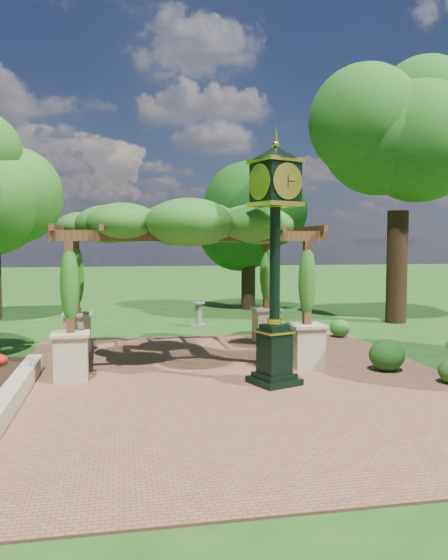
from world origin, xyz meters
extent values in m
plane|color=#1E4714|center=(0.00, 0.00, 0.00)|extent=(120.00, 120.00, 0.00)
cube|color=brown|center=(0.00, 1.00, 0.02)|extent=(10.00, 12.00, 0.04)
cube|color=#C6B793|center=(-4.60, 0.50, 0.20)|extent=(0.35, 5.00, 0.40)
cube|color=black|center=(0.76, 0.59, 0.11)|extent=(1.19, 1.19, 0.14)
cube|color=black|center=(0.76, 0.59, 0.73)|extent=(0.74, 0.74, 1.03)
cube|color=gold|center=(0.76, 0.59, 1.19)|extent=(0.83, 0.83, 0.05)
cylinder|color=black|center=(0.76, 0.59, 2.68)|extent=(0.30, 0.30, 2.64)
cube|color=black|center=(0.76, 0.59, 4.41)|extent=(1.04, 1.04, 0.80)
cylinder|color=silver|center=(0.91, 0.20, 4.41)|extent=(0.66, 0.28, 0.69)
cone|color=black|center=(0.76, 0.59, 5.04)|extent=(1.34, 1.34, 0.29)
sphere|color=gold|center=(0.76, 0.59, 5.21)|extent=(0.16, 0.16, 0.16)
cube|color=#BBAF8B|center=(-3.65, 1.79, 0.55)|extent=(0.76, 0.76, 1.01)
cube|color=#53341C|center=(-3.65, 1.79, 2.15)|extent=(0.19, 0.19, 2.09)
cube|color=#BBAF8B|center=(1.99, 1.99, 0.55)|extent=(0.76, 0.76, 1.01)
cube|color=#53341C|center=(1.99, 1.99, 2.15)|extent=(0.19, 0.19, 2.09)
cube|color=#BBAF8B|center=(-3.76, 5.17, 0.55)|extent=(0.76, 0.76, 1.01)
cube|color=#53341C|center=(-3.76, 5.17, 2.15)|extent=(0.19, 0.19, 2.09)
cube|color=#BBAF8B|center=(1.87, 5.37, 0.55)|extent=(0.76, 0.76, 1.01)
cube|color=#53341C|center=(1.87, 5.37, 2.15)|extent=(0.19, 0.19, 2.09)
cube|color=#53341C|center=(-0.83, 1.89, 3.29)|extent=(6.54, 0.38, 0.25)
cube|color=#53341C|center=(-0.95, 5.27, 3.29)|extent=(6.54, 0.38, 0.25)
ellipsoid|color=#265F1B|center=(-0.89, 3.58, 3.59)|extent=(6.68, 4.28, 1.13)
cube|color=gray|center=(0.29, 9.16, 0.05)|extent=(0.63, 0.63, 0.09)
cylinder|color=gray|center=(0.29, 9.16, 0.45)|extent=(0.32, 0.32, 0.82)
cylinder|color=gray|center=(0.29, 9.16, 0.88)|extent=(0.59, 0.59, 0.05)
ellipsoid|color=#194C15|center=(3.77, 1.26, 0.42)|extent=(1.09, 1.09, 0.77)
ellipsoid|color=#24661D|center=(4.50, 5.88, 0.33)|extent=(0.78, 0.78, 0.59)
cylinder|color=black|center=(3.31, 13.95, 1.32)|extent=(0.65, 0.65, 2.64)
ellipsoid|color=#144210|center=(3.31, 13.95, 4.73)|extent=(4.02, 4.02, 4.17)
cylinder|color=black|center=(8.01, 8.75, 2.17)|extent=(0.80, 0.80, 4.35)
ellipsoid|color=#225919|center=(8.01, 8.75, 7.78)|extent=(4.80, 4.80, 6.86)
camera|label=1|loc=(-2.50, -10.78, 3.15)|focal=35.00mm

